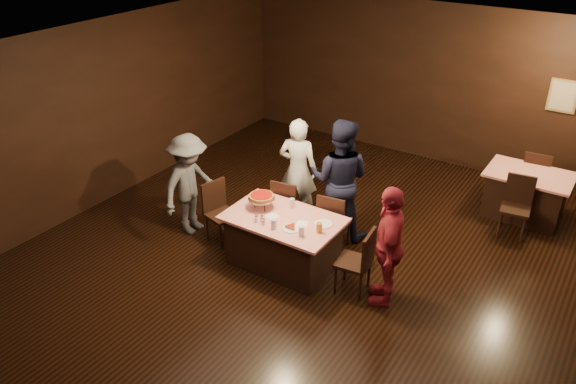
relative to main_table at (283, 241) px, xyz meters
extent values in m
plane|color=black|center=(0.39, -0.41, -0.39)|extent=(10.00, 10.00, 0.00)
cube|color=silver|center=(0.39, -0.41, 2.62)|extent=(8.00, 10.00, 0.04)
cube|color=black|center=(0.39, 4.59, 1.11)|extent=(8.00, 0.04, 3.00)
cube|color=black|center=(-3.61, -0.41, 1.11)|extent=(0.04, 10.00, 3.00)
cube|color=tan|center=(2.59, 4.56, 1.31)|extent=(0.46, 0.03, 0.56)
cube|color=beige|center=(2.59, 4.53, 1.31)|extent=(0.38, 0.01, 0.48)
cube|color=#BC0C0F|center=(0.00, 0.00, 0.00)|extent=(1.60, 1.00, 0.77)
cube|color=red|center=(2.53, 3.28, 0.00)|extent=(1.30, 0.90, 0.77)
cube|color=black|center=(-0.40, 0.75, 0.09)|extent=(0.47, 0.47, 0.95)
cube|color=black|center=(0.40, 0.75, 0.09)|extent=(0.47, 0.47, 0.95)
cube|color=black|center=(-1.10, 0.00, 0.09)|extent=(0.51, 0.51, 0.95)
cube|color=black|center=(1.10, 0.00, 0.09)|extent=(0.46, 0.46, 0.95)
cube|color=black|center=(2.53, 2.58, 0.09)|extent=(0.47, 0.47, 0.95)
cube|color=black|center=(2.53, 3.88, 0.09)|extent=(0.46, 0.46, 0.95)
imported|color=silver|center=(-0.53, 1.21, 0.47)|extent=(0.71, 0.56, 1.71)
imported|color=black|center=(0.25, 1.13, 0.56)|extent=(1.08, 0.93, 1.89)
imported|color=#555559|center=(-1.69, -0.02, 0.42)|extent=(0.61, 1.05, 1.61)
imported|color=#A52434|center=(1.53, 0.07, 0.44)|extent=(0.74, 1.05, 1.66)
cylinder|color=black|center=(-0.40, 0.15, 0.46)|extent=(0.01, 0.01, 0.15)
cylinder|color=black|center=(-0.49, 0.00, 0.46)|extent=(0.01, 0.01, 0.15)
cylinder|color=black|center=(-0.31, 0.00, 0.46)|extent=(0.01, 0.01, 0.15)
cylinder|color=silver|center=(-0.40, 0.05, 0.54)|extent=(0.38, 0.38, 0.01)
cylinder|color=#B27233|center=(-0.40, 0.05, 0.57)|extent=(0.35, 0.35, 0.05)
cylinder|color=#A5140C|center=(-0.40, 0.05, 0.60)|extent=(0.30, 0.30, 0.01)
cylinder|color=white|center=(0.25, -0.18, 0.39)|extent=(0.25, 0.25, 0.01)
cylinder|color=#B27233|center=(0.25, -0.18, 0.42)|extent=(0.18, 0.18, 0.04)
cylinder|color=#A5140C|center=(0.25, -0.18, 0.44)|extent=(0.14, 0.14, 0.01)
cylinder|color=white|center=(0.55, 0.15, 0.39)|extent=(0.25, 0.25, 0.01)
cylinder|color=silver|center=(0.05, -0.30, 0.46)|extent=(0.08, 0.08, 0.14)
cylinder|color=silver|center=(0.45, -0.25, 0.46)|extent=(0.08, 0.08, 0.14)
cylinder|color=#BF7F26|center=(0.60, -0.05, 0.46)|extent=(0.08, 0.08, 0.14)
cylinder|color=silver|center=(-0.05, 0.30, 0.46)|extent=(0.08, 0.08, 0.14)
cylinder|color=silver|center=(-0.18, -0.25, 0.43)|extent=(0.04, 0.04, 0.08)
cylinder|color=silver|center=(-0.18, -0.25, 0.47)|extent=(0.05, 0.05, 0.02)
cylinder|color=silver|center=(-0.12, -0.30, 0.43)|extent=(0.04, 0.04, 0.08)
cylinder|color=silver|center=(-0.12, -0.30, 0.47)|extent=(0.05, 0.05, 0.02)
cylinder|color=silver|center=(-0.24, -0.30, 0.43)|extent=(0.04, 0.04, 0.08)
cylinder|color=silver|center=(-0.24, -0.30, 0.47)|extent=(0.05, 0.05, 0.02)
cube|color=white|center=(0.30, 0.00, 0.39)|extent=(0.19, 0.19, 0.01)
cube|color=white|center=(-0.15, -0.05, 0.39)|extent=(0.21, 0.21, 0.01)
camera|label=1|loc=(3.67, -5.48, 4.37)|focal=35.00mm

